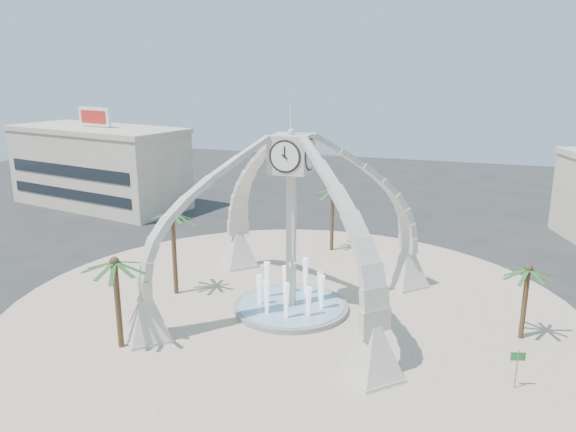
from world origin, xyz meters
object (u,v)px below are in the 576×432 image
(fountain, at_px, (291,306))
(clock_tower, at_px, (291,221))
(palm_south, at_px, (114,263))
(palm_north, at_px, (333,190))
(palm_west, at_px, (172,214))
(palm_east, at_px, (528,270))
(street_sign, at_px, (517,361))

(fountain, bearing_deg, clock_tower, -90.00)
(palm_south, bearing_deg, palm_north, 71.44)
(palm_west, bearing_deg, palm_north, 58.38)
(palm_east, relative_size, palm_west, 0.76)
(clock_tower, distance_m, palm_north, 13.79)
(fountain, height_order, palm_west, palm_west)
(fountain, bearing_deg, palm_south, -133.67)
(clock_tower, bearing_deg, palm_west, -179.94)
(clock_tower, distance_m, palm_east, 15.15)
(street_sign, bearing_deg, fountain, 141.28)
(palm_west, height_order, palm_south, palm_west)
(fountain, height_order, street_sign, fountain)
(palm_west, bearing_deg, palm_east, 1.36)
(palm_east, height_order, palm_north, palm_north)
(clock_tower, height_order, fountain, clock_tower)
(palm_south, relative_size, street_sign, 2.72)
(clock_tower, xyz_separation_m, palm_north, (-0.62, 13.76, -0.77))
(palm_north, distance_m, palm_south, 23.44)
(palm_east, distance_m, palm_north, 20.49)
(street_sign, bearing_deg, palm_north, 110.49)
(palm_west, height_order, street_sign, palm_west)
(fountain, relative_size, palm_south, 1.29)
(palm_west, xyz_separation_m, palm_north, (8.48, 13.77, -0.49))
(clock_tower, bearing_deg, fountain, 90.00)
(fountain, xyz_separation_m, palm_north, (-0.62, 13.76, 5.43))
(palm_south, bearing_deg, street_sign, 7.05)
(palm_north, bearing_deg, fountain, -87.43)
(clock_tower, height_order, street_sign, clock_tower)
(street_sign, bearing_deg, palm_west, 149.25)
(palm_west, relative_size, street_sign, 3.06)
(clock_tower, distance_m, palm_west, 9.10)
(clock_tower, height_order, palm_north, clock_tower)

